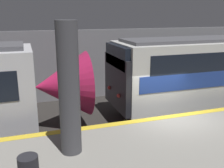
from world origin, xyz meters
TOP-DOWN VIEW (x-y plane):
  - ground_plane at (0.00, 0.00)m, footprint 120.00×120.00m
  - platform at (0.00, -2.10)m, footprint 40.00×4.20m
  - station_rear_barrier at (0.00, 6.55)m, footprint 50.00×0.15m
  - support_pillar_near at (-4.12, -1.52)m, footprint 0.57×0.57m

SIDE VIEW (x-z plane):
  - ground_plane at x=0.00m, z-range 0.00..0.00m
  - platform at x=0.00m, z-range 0.00..1.14m
  - station_rear_barrier at x=0.00m, z-range 0.00..4.01m
  - support_pillar_near at x=-4.12m, z-range 1.14..4.77m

